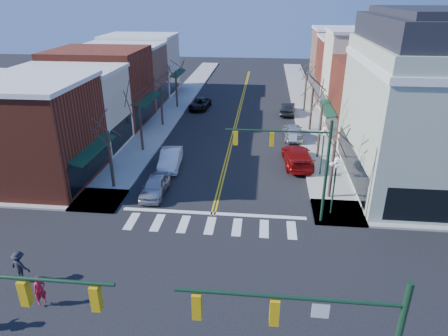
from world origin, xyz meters
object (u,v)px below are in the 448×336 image
(car_right_near, at_px, (297,156))
(lamppost_corner, at_px, (335,176))
(lamppost_midblock, at_px, (323,143))
(car_right_far, at_px, (288,108))
(car_left_near, at_px, (155,186))
(car_left_mid, at_px, (170,159))
(pedestrian_red_a, at_px, (40,290))
(pedestrian_dark_b, at_px, (20,266))
(car_left_far, at_px, (200,104))
(car_right_mid, at_px, (293,131))
(victorian_corner, at_px, (441,103))

(car_right_near, bearing_deg, lamppost_corner, 97.76)
(lamppost_corner, bearing_deg, lamppost_midblock, 90.00)
(car_right_far, bearing_deg, car_left_near, 70.79)
(lamppost_corner, bearing_deg, car_left_mid, 151.82)
(car_right_near, xyz_separation_m, pedestrian_red_a, (-13.70, -19.11, 0.08))
(lamppost_corner, distance_m, car_right_near, 9.06)
(lamppost_midblock, distance_m, pedestrian_dark_b, 23.37)
(lamppost_corner, xyz_separation_m, car_left_far, (-13.46, 26.24, -2.29))
(car_right_far, height_order, pedestrian_red_a, pedestrian_red_a)
(lamppost_midblock, relative_size, pedestrian_red_a, 2.76)
(lamppost_corner, distance_m, car_right_mid, 15.91)
(car_left_near, height_order, pedestrian_dark_b, pedestrian_dark_b)
(car_right_mid, height_order, pedestrian_dark_b, pedestrian_dark_b)
(car_right_mid, relative_size, pedestrian_red_a, 3.07)
(car_right_mid, bearing_deg, pedestrian_red_a, 59.46)
(victorian_corner, bearing_deg, pedestrian_dark_b, -150.04)
(lamppost_midblock, bearing_deg, pedestrian_red_a, -132.39)
(lamppost_midblock, xyz_separation_m, car_right_far, (-1.98, 18.40, -2.20))
(victorian_corner, bearing_deg, car_left_near, -168.57)
(car_right_far, relative_size, pedestrian_dark_b, 2.66)
(car_right_far, bearing_deg, car_left_mid, 64.62)
(car_right_mid, bearing_deg, lamppost_midblock, 98.22)
(lamppost_corner, relative_size, car_right_far, 0.94)
(car_left_near, distance_m, car_left_far, 24.55)
(car_right_near, distance_m, pedestrian_red_a, 23.51)
(victorian_corner, relative_size, car_right_near, 2.41)
(victorian_corner, relative_size, car_left_near, 3.34)
(lamppost_midblock, xyz_separation_m, car_right_near, (-1.80, 2.13, -2.11))
(lamppost_corner, relative_size, pedestrian_red_a, 2.76)
(car_right_mid, xyz_separation_m, pedestrian_dark_b, (-15.70, -24.54, 0.19))
(lamppost_midblock, distance_m, car_left_mid, 13.19)
(victorian_corner, distance_m, lamppost_midblock, 9.10)
(pedestrian_dark_b, bearing_deg, car_left_far, -84.24)
(car_right_near, distance_m, car_right_far, 16.27)
(car_left_far, relative_size, car_right_far, 1.06)
(lamppost_corner, distance_m, car_left_far, 29.58)
(lamppost_corner, height_order, car_right_far, lamppost_corner)
(car_left_mid, bearing_deg, car_left_near, -94.65)
(car_right_mid, bearing_deg, victorian_corner, 133.37)
(car_left_far, xyz_separation_m, car_right_mid, (11.66, -10.58, 0.14))
(car_left_far, distance_m, car_right_far, 11.56)
(car_left_near, bearing_deg, car_right_near, 31.91)
(lamppost_midblock, relative_size, car_right_near, 0.73)
(lamppost_midblock, relative_size, car_right_mid, 0.90)
(lamppost_corner, bearing_deg, car_right_near, 101.79)
(lamppost_midblock, bearing_deg, lamppost_corner, -90.00)
(lamppost_midblock, distance_m, car_left_far, 24.00)
(car_right_far, relative_size, pedestrian_red_a, 2.93)
(pedestrian_red_a, height_order, pedestrian_dark_b, pedestrian_dark_b)
(car_left_far, xyz_separation_m, pedestrian_dark_b, (-4.04, -35.11, 0.34))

